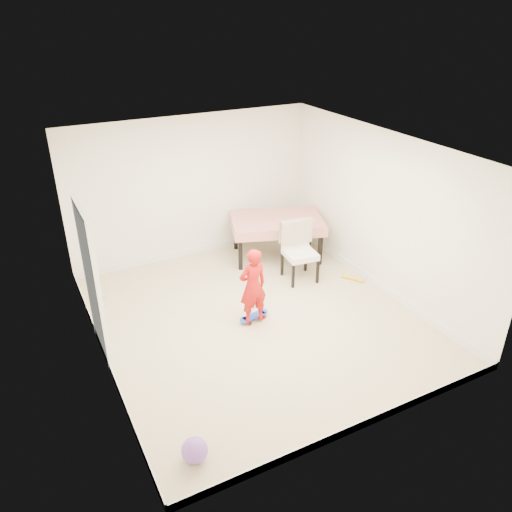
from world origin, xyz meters
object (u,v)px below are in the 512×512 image
child (253,288)px  dining_table (277,238)px  balloon (195,450)px  dining_chair (300,252)px  skateboard (254,317)px

child → dining_table: bearing=-130.2°
dining_table → child: (-1.39, -1.74, 0.21)m
child → balloon: 2.62m
dining_chair → balloon: (-3.00, -2.76, -0.37)m
dining_table → child: 2.24m
dining_table → balloon: size_ratio=5.85×
dining_chair → skateboard: dining_chair is taller
dining_table → child: size_ratio=1.38×
dining_table → dining_chair: 0.95m
child → balloon: size_ratio=4.25×
balloon → child: bearing=49.3°
skateboard → balloon: bearing=-141.7°
dining_table → balloon: 4.81m
skateboard → child: child is taller
skateboard → balloon: (-1.73, -2.02, 0.10)m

